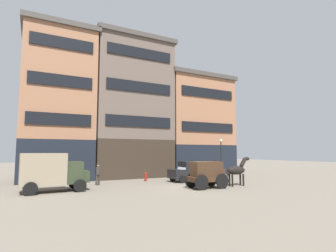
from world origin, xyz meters
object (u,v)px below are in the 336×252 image
streetlamp_curbside (221,152)px  fire_hydrant_curbside (146,176)px  sedan_dark (189,171)px  cargo_wagon (207,173)px  draft_horse (237,170)px  delivery_truck_near (52,171)px  pedestrian_officer (98,173)px

streetlamp_curbside → fire_hydrant_curbside: 9.57m
sedan_dark → cargo_wagon: bearing=-105.4°
sedan_dark → streetlamp_curbside: streetlamp_curbside is taller
draft_horse → delivery_truck_near: delivery_truck_near is taller
pedestrian_officer → streetlamp_curbside: size_ratio=0.44×
delivery_truck_near → pedestrian_officer: (3.60, 2.26, -0.44)m
fire_hydrant_curbside → pedestrian_officer: bearing=-168.4°
draft_horse → delivery_truck_near: bearing=165.8°
sedan_dark → pedestrian_officer: sedan_dark is taller
fire_hydrant_curbside → cargo_wagon: bearing=-71.4°
streetlamp_curbside → fire_hydrant_curbside: size_ratio=4.96×
cargo_wagon → streetlamp_curbside: streetlamp_curbside is taller
delivery_truck_near → draft_horse: bearing=-14.2°
sedan_dark → draft_horse: bearing=-69.6°
sedan_dark → pedestrian_officer: size_ratio=2.09×
draft_horse → pedestrian_officer: draft_horse is taller
streetlamp_curbside → draft_horse: bearing=-120.1°
draft_horse → fire_hydrant_curbside: (-5.17, 6.59, -0.84)m
cargo_wagon → sedan_dark: 4.73m
sedan_dark → fire_hydrant_curbside: sedan_dark is taller
cargo_wagon → streetlamp_curbside: 10.13m
delivery_truck_near → streetlamp_curbside: (17.53, 3.71, 1.25)m
sedan_dark → fire_hydrant_curbside: (-3.48, 2.04, -0.49)m
cargo_wagon → draft_horse: draft_horse is taller
cargo_wagon → pedestrian_officer: cargo_wagon is taller
pedestrian_officer → draft_horse: bearing=-29.9°
pedestrian_officer → streetlamp_curbside: (13.93, 1.45, 1.69)m
cargo_wagon → sedan_dark: size_ratio=0.79×
delivery_truck_near → fire_hydrant_curbside: 8.90m
delivery_truck_near → fire_hydrant_curbside: delivery_truck_near is taller
draft_horse → fire_hydrant_curbside: draft_horse is taller
draft_horse → fire_hydrant_curbside: bearing=128.1°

